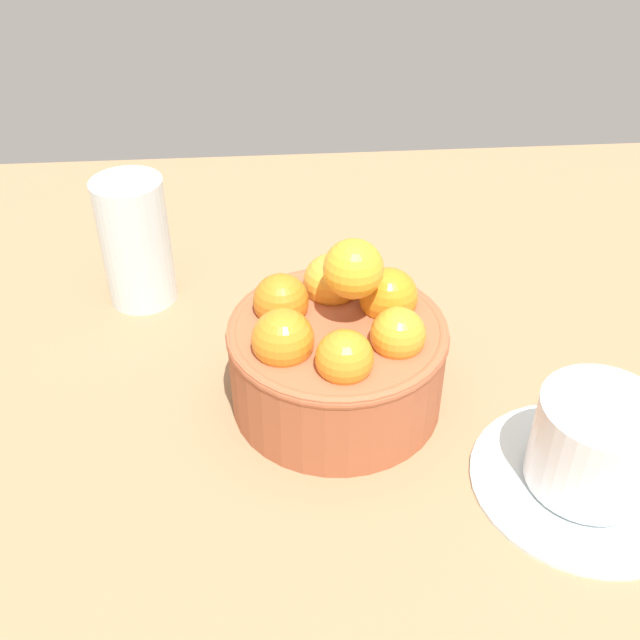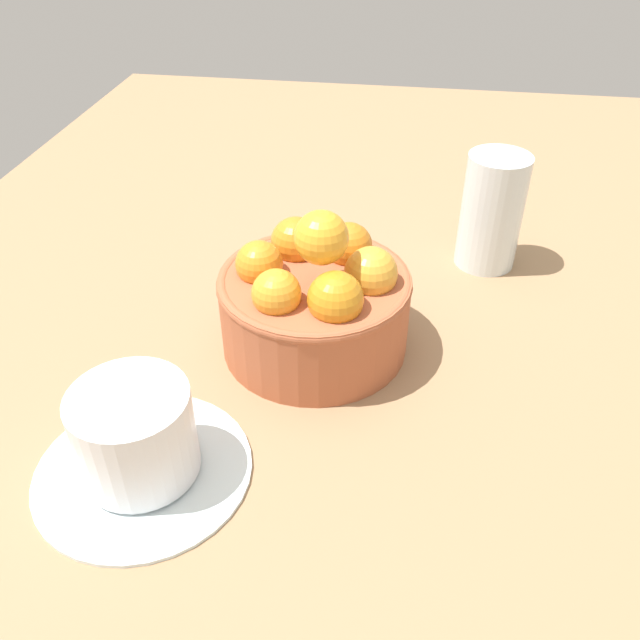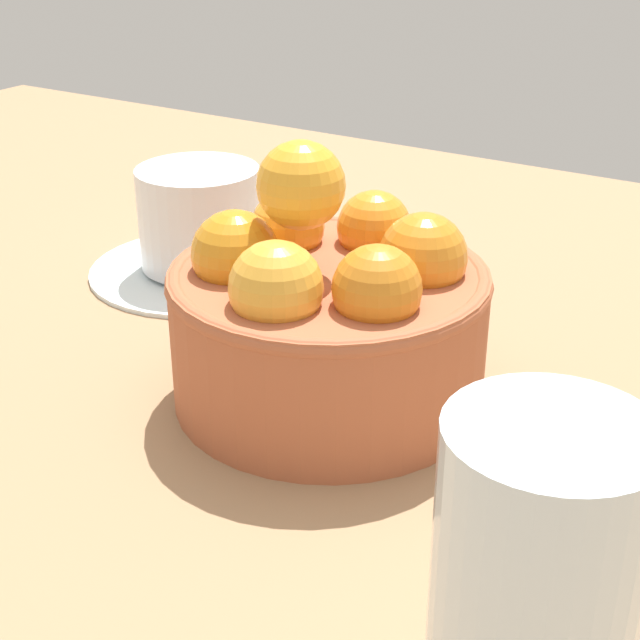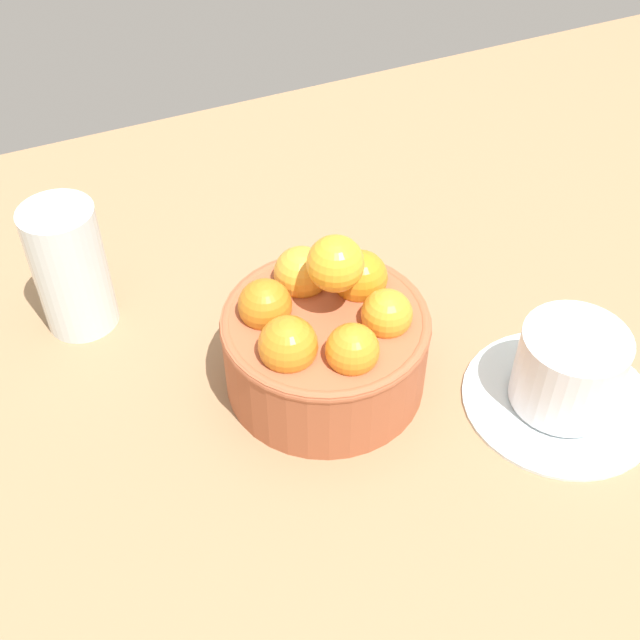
# 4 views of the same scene
# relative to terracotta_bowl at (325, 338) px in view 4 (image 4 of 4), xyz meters

# --- Properties ---
(ground_plane) EXTENTS (1.47, 0.92, 0.05)m
(ground_plane) POSITION_rel_terracotta_bowl_xyz_m (0.00, 0.00, -0.07)
(ground_plane) COLOR #997551
(terracotta_bowl) EXTENTS (0.16, 0.16, 0.14)m
(terracotta_bowl) POSITION_rel_terracotta_bowl_xyz_m (0.00, 0.00, 0.00)
(terracotta_bowl) COLOR #AD5938
(terracotta_bowl) RESTS_ON ground_plane
(coffee_cup) EXTENTS (0.15, 0.15, 0.07)m
(coffee_cup) POSITION_rel_terracotta_bowl_xyz_m (-0.16, 0.10, -0.02)
(coffee_cup) COLOR white
(coffee_cup) RESTS_ON ground_plane
(water_glass) EXTENTS (0.06, 0.06, 0.12)m
(water_glass) POSITION_rel_terracotta_bowl_xyz_m (0.16, -0.15, 0.01)
(water_glass) COLOR silver
(water_glass) RESTS_ON ground_plane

